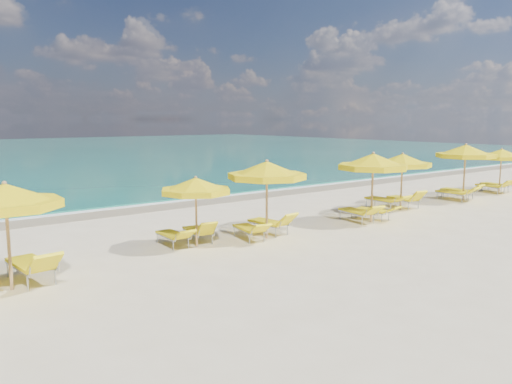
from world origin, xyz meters
TOP-DOWN VIEW (x-y plane):
  - ground_plane at (0.00, 0.00)m, footprint 120.00×120.00m
  - wet_sand_band at (0.00, 7.40)m, footprint 120.00×2.60m
  - foam_line at (0.00, 8.20)m, footprint 120.00×1.20m
  - whitecap_far at (8.00, 24.00)m, footprint 18.00×0.30m
  - umbrella_2 at (-8.28, -0.46)m, footprint 3.05×3.05m
  - umbrella_3 at (-3.13, 0.29)m, footprint 2.30×2.30m
  - umbrella_4 at (-0.83, -0.12)m, footprint 2.49×2.49m
  - umbrella_5 at (3.72, -0.54)m, footprint 2.95×2.95m
  - umbrella_6 at (6.66, 0.35)m, footprint 2.37×2.37m
  - umbrella_7 at (10.89, 0.03)m, footprint 3.34×3.34m
  - umbrella_8 at (14.62, 0.22)m, footprint 2.93×2.93m
  - lounger_2_right at (-7.79, -0.16)m, footprint 0.85×2.03m
  - lounger_3_left at (-3.65, 0.78)m, footprint 0.59×1.66m
  - lounger_3_right at (-2.79, 0.77)m, footprint 0.78×1.64m
  - lounger_4_left at (-1.38, 0.05)m, footprint 0.85×1.75m
  - lounger_4_right at (-0.39, 0.28)m, footprint 0.78×1.82m
  - lounger_5_left at (3.36, -0.20)m, footprint 0.86×1.92m
  - lounger_5_right at (4.16, -0.27)m, footprint 0.79×1.76m
  - lounger_6_left at (6.28, 0.92)m, footprint 0.65×1.96m
  - lounger_6_right at (7.20, 0.59)m, footprint 0.92×1.86m
  - lounger_7_left at (10.53, 0.29)m, footprint 0.68×1.92m
  - lounger_7_right at (11.27, 0.49)m, footprint 0.69×1.93m
  - lounger_8_left at (14.24, 0.45)m, footprint 0.80×1.85m
  - lounger_8_right at (14.98, 0.59)m, footprint 0.90×1.90m

SIDE VIEW (x-z plane):
  - ground_plane at x=0.00m, z-range 0.00..0.00m
  - wet_sand_band at x=0.00m, z-range -0.01..0.01m
  - foam_line at x=0.00m, z-range -0.01..0.01m
  - whitecap_far at x=8.00m, z-range -0.03..0.03m
  - lounger_3_left at x=-3.65m, z-range -0.14..0.53m
  - lounger_5_right at x=4.16m, z-range -0.11..0.51m
  - lounger_4_left at x=-1.38m, z-range -0.14..0.55m
  - lounger_3_right at x=-2.79m, z-range -0.19..0.60m
  - lounger_8_right at x=14.98m, z-range -0.12..0.55m
  - lounger_8_left at x=14.24m, z-range -0.17..0.61m
  - lounger_4_right at x=-0.39m, z-range -0.19..0.64m
  - lounger_5_left at x=3.36m, z-range -0.16..0.61m
  - lounger_7_left at x=10.53m, z-range -0.15..0.60m
  - lounger_6_right at x=7.20m, z-range -0.21..0.66m
  - lounger_6_left at x=6.28m, z-range -0.13..0.58m
  - lounger_7_right at x=11.27m, z-range -0.17..0.63m
  - lounger_2_right at x=-7.79m, z-range -0.21..0.70m
  - umbrella_3 at x=-3.13m, z-range 0.74..2.83m
  - umbrella_8 at x=14.62m, z-range 0.80..3.08m
  - umbrella_6 at x=6.66m, z-range 0.83..3.20m
  - umbrella_2 at x=-8.28m, z-range 0.85..3.26m
  - umbrella_4 at x=-0.83m, z-range 0.87..3.36m
  - umbrella_5 at x=3.72m, z-range 0.90..3.46m
  - umbrella_7 at x=10.89m, z-range 0.93..3.55m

